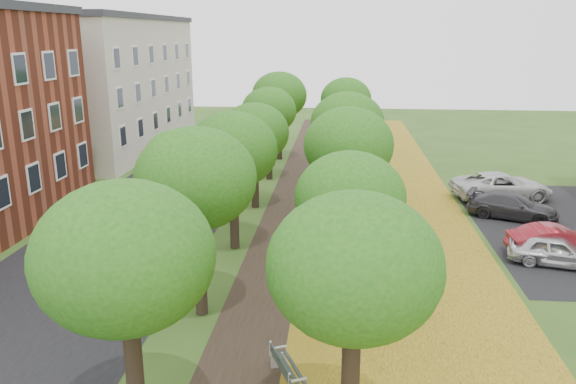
% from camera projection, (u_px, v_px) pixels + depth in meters
% --- Properties ---
extents(street_asphalt, '(8.00, 70.00, 0.01)m').
position_uv_depth(street_asphalt, '(141.00, 222.00, 27.85)').
color(street_asphalt, black).
rests_on(street_asphalt, ground).
extents(footpath, '(3.20, 70.00, 0.01)m').
position_uv_depth(footpath, '(291.00, 226.00, 27.18)').
color(footpath, black).
rests_on(footpath, ground).
extents(leaf_verge, '(7.50, 70.00, 0.01)m').
position_uv_depth(leaf_verge, '(396.00, 230.00, 26.73)').
color(leaf_verge, gold).
rests_on(leaf_verge, ground).
extents(parking_lot, '(9.00, 16.00, 0.01)m').
position_uv_depth(parking_lot, '(573.00, 228.00, 26.93)').
color(parking_lot, black).
rests_on(parking_lot, ground).
extents(tree_row_west, '(3.76, 33.76, 5.90)m').
position_uv_depth(tree_row_west, '(245.00, 139.00, 26.21)').
color(tree_row_west, black).
rests_on(tree_row_west, ground).
extents(tree_row_east, '(3.76, 33.76, 5.90)m').
position_uv_depth(tree_row_east, '(348.00, 140.00, 25.78)').
color(tree_row_east, black).
rests_on(tree_row_east, ground).
extents(building_cream, '(10.30, 20.30, 10.40)m').
position_uv_depth(building_cream, '(98.00, 83.00, 44.53)').
color(building_cream, beige).
rests_on(building_cream, ground).
extents(bench, '(1.18, 1.81, 0.83)m').
position_uv_depth(bench, '(286.00, 369.00, 14.88)').
color(bench, '#27312A').
rests_on(bench, ground).
extents(car_silver, '(3.86, 2.28, 1.23)m').
position_uv_depth(car_silver, '(556.00, 250.00, 22.52)').
color(car_silver, silver).
rests_on(car_silver, ground).
extents(car_red, '(4.06, 1.67, 1.31)m').
position_uv_depth(car_red, '(557.00, 242.00, 23.35)').
color(car_red, maroon).
rests_on(car_red, ground).
extents(car_grey, '(4.71, 3.30, 1.27)m').
position_uv_depth(car_grey, '(513.00, 206.00, 28.24)').
color(car_grey, '#333237').
rests_on(car_grey, ground).
extents(car_white, '(5.78, 3.42, 1.51)m').
position_uv_depth(car_white, '(502.00, 186.00, 31.46)').
color(car_white, silver).
rests_on(car_white, ground).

